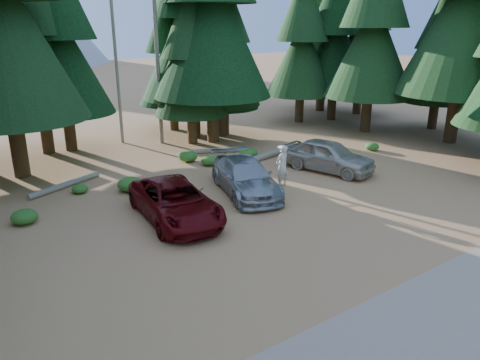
{
  "coord_description": "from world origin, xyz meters",
  "views": [
    {
      "loc": [
        -11.64,
        -11.81,
        7.3
      ],
      "look_at": [
        -1.45,
        2.7,
        1.25
      ],
      "focal_mm": 35.0,
      "sensor_mm": 36.0,
      "label": 1
    }
  ],
  "objects_px": {
    "log_left": "(65,185)",
    "log_right": "(261,157)",
    "silver_minivan_right": "(328,156)",
    "frisbee_player": "(282,166)",
    "log_mid": "(218,150)",
    "silver_minivan_center": "(245,177)",
    "red_pickup": "(175,201)"
  },
  "relations": [
    {
      "from": "silver_minivan_right",
      "to": "frisbee_player",
      "type": "relative_size",
      "value": 2.47
    },
    {
      "from": "log_left",
      "to": "log_right",
      "type": "relative_size",
      "value": 0.72
    },
    {
      "from": "silver_minivan_right",
      "to": "log_right",
      "type": "distance_m",
      "value": 3.89
    },
    {
      "from": "silver_minivan_center",
      "to": "silver_minivan_right",
      "type": "bearing_deg",
      "value": 18.99
    },
    {
      "from": "log_right",
      "to": "frisbee_player",
      "type": "bearing_deg",
      "value": -129.64
    },
    {
      "from": "red_pickup",
      "to": "silver_minivan_center",
      "type": "distance_m",
      "value": 4.0
    },
    {
      "from": "silver_minivan_center",
      "to": "silver_minivan_right",
      "type": "distance_m",
      "value": 5.36
    },
    {
      "from": "silver_minivan_right",
      "to": "frisbee_player",
      "type": "bearing_deg",
      "value": 179.54
    },
    {
      "from": "frisbee_player",
      "to": "log_left",
      "type": "xyz_separation_m",
      "value": [
        -7.73,
        6.23,
        -1.09
      ]
    },
    {
      "from": "silver_minivan_center",
      "to": "frisbee_player",
      "type": "relative_size",
      "value": 2.68
    },
    {
      "from": "red_pickup",
      "to": "log_right",
      "type": "xyz_separation_m",
      "value": [
        7.6,
        4.52,
        -0.56
      ]
    },
    {
      "from": "silver_minivan_right",
      "to": "log_mid",
      "type": "xyz_separation_m",
      "value": [
        -2.72,
        6.17,
        -0.68
      ]
    },
    {
      "from": "red_pickup",
      "to": "silver_minivan_center",
      "type": "height_order",
      "value": "silver_minivan_center"
    },
    {
      "from": "red_pickup",
      "to": "log_right",
      "type": "relative_size",
      "value": 0.97
    },
    {
      "from": "frisbee_player",
      "to": "red_pickup",
      "type": "bearing_deg",
      "value": -11.22
    },
    {
      "from": "silver_minivan_center",
      "to": "log_left",
      "type": "distance_m",
      "value": 8.34
    },
    {
      "from": "log_left",
      "to": "red_pickup",
      "type": "bearing_deg",
      "value": -91.62
    },
    {
      "from": "red_pickup",
      "to": "log_mid",
      "type": "bearing_deg",
      "value": 54.64
    },
    {
      "from": "silver_minivan_center",
      "to": "red_pickup",
      "type": "bearing_deg",
      "value": -151.16
    },
    {
      "from": "silver_minivan_right",
      "to": "log_left",
      "type": "relative_size",
      "value": 1.22
    },
    {
      "from": "silver_minivan_center",
      "to": "silver_minivan_right",
      "type": "height_order",
      "value": "silver_minivan_right"
    },
    {
      "from": "silver_minivan_center",
      "to": "log_right",
      "type": "xyz_separation_m",
      "value": [
        3.69,
        3.68,
        -0.57
      ]
    },
    {
      "from": "silver_minivan_center",
      "to": "log_mid",
      "type": "distance_m",
      "value": 6.93
    },
    {
      "from": "red_pickup",
      "to": "silver_minivan_right",
      "type": "relative_size",
      "value": 1.11
    },
    {
      "from": "log_left",
      "to": "log_right",
      "type": "xyz_separation_m",
      "value": [
        10.09,
        -1.64,
        0.03
      ]
    },
    {
      "from": "frisbee_player",
      "to": "log_right",
      "type": "xyz_separation_m",
      "value": [
        2.36,
        4.59,
        -1.06
      ]
    },
    {
      "from": "frisbee_player",
      "to": "silver_minivan_right",
      "type": "bearing_deg",
      "value": -174.77
    },
    {
      "from": "silver_minivan_right",
      "to": "log_right",
      "type": "relative_size",
      "value": 0.88
    },
    {
      "from": "frisbee_player",
      "to": "log_right",
      "type": "distance_m",
      "value": 5.27
    },
    {
      "from": "red_pickup",
      "to": "log_left",
      "type": "bearing_deg",
      "value": 118.82
    },
    {
      "from": "red_pickup",
      "to": "log_left",
      "type": "distance_m",
      "value": 6.67
    },
    {
      "from": "silver_minivan_right",
      "to": "silver_minivan_center",
      "type": "bearing_deg",
      "value": 166.17
    }
  ]
}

